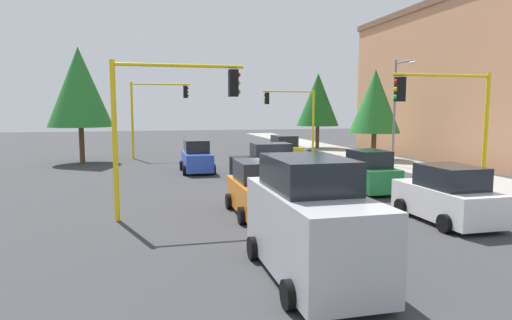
{
  "coord_description": "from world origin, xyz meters",
  "views": [
    {
      "loc": [
        21.82,
        -6.43,
        3.88
      ],
      "look_at": [
        -0.7,
        -0.86,
        1.2
      ],
      "focal_mm": 31.02,
      "sensor_mm": 36.0,
      "label": 1
    }
  ],
  "objects_px": {
    "traffic_signal_near_right": "(168,108)",
    "tree_roadside_far": "(318,100)",
    "tree_opposite_side": "(79,87)",
    "delivery_van_silver": "(310,222)",
    "car_yellow": "(283,150)",
    "tree_roadside_mid": "(375,101)",
    "traffic_signal_far_right": "(155,105)",
    "car_green": "(367,173)",
    "car_white": "(447,196)",
    "car_orange": "(258,190)",
    "car_black": "(268,162)",
    "car_blue": "(197,158)",
    "traffic_signal_far_left": "(293,109)",
    "street_lamp_curbside": "(398,102)",
    "traffic_signal_near_left": "(449,110)"
  },
  "relations": [
    {
      "from": "street_lamp_curbside",
      "to": "car_white",
      "type": "xyz_separation_m",
      "value": [
        12.49,
        -5.67,
        -3.45
      ]
    },
    {
      "from": "car_white",
      "to": "car_orange",
      "type": "bearing_deg",
      "value": -113.36
    },
    {
      "from": "traffic_signal_near_right",
      "to": "traffic_signal_far_left",
      "type": "bearing_deg",
      "value": 150.44
    },
    {
      "from": "traffic_signal_far_left",
      "to": "traffic_signal_far_right",
      "type": "bearing_deg",
      "value": -90.0
    },
    {
      "from": "traffic_signal_near_left",
      "to": "car_white",
      "type": "xyz_separation_m",
      "value": [
        2.88,
        -2.12,
        -2.93
      ]
    },
    {
      "from": "tree_roadside_far",
      "to": "delivery_van_silver",
      "type": "relative_size",
      "value": 1.51
    },
    {
      "from": "car_orange",
      "to": "tree_roadside_mid",
      "type": "bearing_deg",
      "value": 138.72
    },
    {
      "from": "delivery_van_silver",
      "to": "car_yellow",
      "type": "xyz_separation_m",
      "value": [
        -21.47,
        6.1,
        -0.39
      ]
    },
    {
      "from": "tree_roadside_far",
      "to": "car_orange",
      "type": "height_order",
      "value": "tree_roadside_far"
    },
    {
      "from": "traffic_signal_near_left",
      "to": "car_black",
      "type": "distance_m",
      "value": 10.13
    },
    {
      "from": "traffic_signal_far_right",
      "to": "traffic_signal_near_right",
      "type": "bearing_deg",
      "value": 0.19
    },
    {
      "from": "street_lamp_curbside",
      "to": "car_orange",
      "type": "xyz_separation_m",
      "value": [
        9.88,
        -11.73,
        -3.45
      ]
    },
    {
      "from": "tree_opposite_side",
      "to": "car_green",
      "type": "relative_size",
      "value": 2.24
    },
    {
      "from": "traffic_signal_far_right",
      "to": "car_yellow",
      "type": "bearing_deg",
      "value": 60.9
    },
    {
      "from": "tree_roadside_mid",
      "to": "traffic_signal_far_right",
      "type": "bearing_deg",
      "value": -110.87
    },
    {
      "from": "car_yellow",
      "to": "car_orange",
      "type": "bearing_deg",
      "value": -20.77
    },
    {
      "from": "traffic_signal_far_left",
      "to": "delivery_van_silver",
      "type": "height_order",
      "value": "traffic_signal_far_left"
    },
    {
      "from": "tree_opposite_side",
      "to": "car_black",
      "type": "bearing_deg",
      "value": 48.17
    },
    {
      "from": "traffic_signal_far_left",
      "to": "car_orange",
      "type": "distance_m",
      "value": 22.07
    },
    {
      "from": "traffic_signal_near_right",
      "to": "car_green",
      "type": "bearing_deg",
      "value": 107.43
    },
    {
      "from": "street_lamp_curbside",
      "to": "car_yellow",
      "type": "distance_m",
      "value": 8.72
    },
    {
      "from": "traffic_signal_far_right",
      "to": "tree_opposite_side",
      "type": "xyz_separation_m",
      "value": [
        2.0,
        -5.26,
        1.21
      ]
    },
    {
      "from": "traffic_signal_near_right",
      "to": "car_black",
      "type": "height_order",
      "value": "traffic_signal_near_right"
    },
    {
      "from": "car_yellow",
      "to": "traffic_signal_far_left",
      "type": "bearing_deg",
      "value": 154.34
    },
    {
      "from": "car_black",
      "to": "tree_opposite_side",
      "type": "bearing_deg",
      "value": -131.83
    },
    {
      "from": "street_lamp_curbside",
      "to": "car_black",
      "type": "xyz_separation_m",
      "value": [
        1.61,
        -9.03,
        -3.45
      ]
    },
    {
      "from": "traffic_signal_near_right",
      "to": "car_green",
      "type": "distance_m",
      "value": 10.18
    },
    {
      "from": "traffic_signal_near_left",
      "to": "traffic_signal_far_right",
      "type": "bearing_deg",
      "value": -150.33
    },
    {
      "from": "tree_roadside_far",
      "to": "traffic_signal_near_right",
      "type": "bearing_deg",
      "value": -32.3
    },
    {
      "from": "tree_roadside_far",
      "to": "car_green",
      "type": "distance_m",
      "value": 22.24
    },
    {
      "from": "traffic_signal_near_right",
      "to": "car_blue",
      "type": "distance_m",
      "value": 11.99
    },
    {
      "from": "traffic_signal_near_right",
      "to": "delivery_van_silver",
      "type": "relative_size",
      "value": 1.15
    },
    {
      "from": "traffic_signal_near_right",
      "to": "tree_roadside_far",
      "type": "height_order",
      "value": "tree_roadside_far"
    },
    {
      "from": "delivery_van_silver",
      "to": "street_lamp_curbside",
      "type": "bearing_deg",
      "value": 143.2
    },
    {
      "from": "traffic_signal_far_left",
      "to": "traffic_signal_near_right",
      "type": "xyz_separation_m",
      "value": [
        20.0,
        -11.34,
        0.02
      ]
    },
    {
      "from": "traffic_signal_far_left",
      "to": "delivery_van_silver",
      "type": "xyz_separation_m",
      "value": [
        26.48,
        -8.51,
        -2.62
      ]
    },
    {
      "from": "car_yellow",
      "to": "tree_roadside_mid",
      "type": "bearing_deg",
      "value": 81.64
    },
    {
      "from": "car_white",
      "to": "car_blue",
      "type": "distance_m",
      "value": 15.9
    },
    {
      "from": "street_lamp_curbside",
      "to": "car_blue",
      "type": "relative_size",
      "value": 1.85
    },
    {
      "from": "car_yellow",
      "to": "car_green",
      "type": "bearing_deg",
      "value": 1.6
    },
    {
      "from": "street_lamp_curbside",
      "to": "car_blue",
      "type": "distance_m",
      "value": 13.26
    },
    {
      "from": "street_lamp_curbside",
      "to": "car_orange",
      "type": "bearing_deg",
      "value": -49.89
    },
    {
      "from": "traffic_signal_far_right",
      "to": "tree_opposite_side",
      "type": "bearing_deg",
      "value": -69.18
    },
    {
      "from": "car_black",
      "to": "car_green",
      "type": "bearing_deg",
      "value": 33.95
    },
    {
      "from": "tree_roadside_far",
      "to": "car_blue",
      "type": "distance_m",
      "value": 18.5
    },
    {
      "from": "car_black",
      "to": "car_blue",
      "type": "distance_m",
      "value": 4.98
    },
    {
      "from": "traffic_signal_far_right",
      "to": "tree_roadside_mid",
      "type": "relative_size",
      "value": 0.88
    },
    {
      "from": "tree_opposite_side",
      "to": "tree_roadside_far",
      "type": "height_order",
      "value": "tree_opposite_side"
    },
    {
      "from": "tree_roadside_mid",
      "to": "car_orange",
      "type": "relative_size",
      "value": 1.75
    },
    {
      "from": "car_green",
      "to": "car_yellow",
      "type": "bearing_deg",
      "value": -178.4
    }
  ]
}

